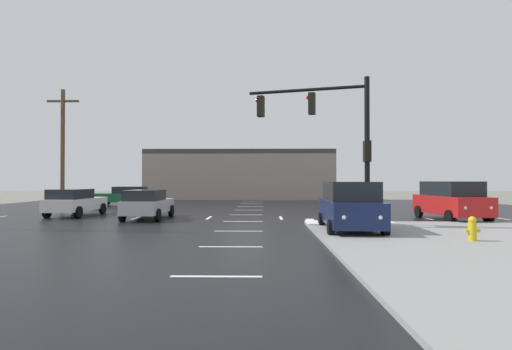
% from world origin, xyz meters
% --- Properties ---
extents(ground_plane, '(120.00, 120.00, 0.00)m').
position_xyz_m(ground_plane, '(0.00, 0.00, 0.00)').
color(ground_plane, slate).
extents(road_asphalt, '(44.00, 44.00, 0.02)m').
position_xyz_m(road_asphalt, '(0.00, 0.00, 0.01)').
color(road_asphalt, black).
rests_on(road_asphalt, ground_plane).
extents(snow_strip_curbside, '(4.00, 1.60, 0.06)m').
position_xyz_m(snow_strip_curbside, '(5.00, -4.00, 0.17)').
color(snow_strip_curbside, white).
rests_on(snow_strip_curbside, sidewalk_corner).
extents(lane_markings, '(36.15, 36.15, 0.01)m').
position_xyz_m(lane_markings, '(1.20, -1.38, 0.02)').
color(lane_markings, silver).
rests_on(lane_markings, road_asphalt).
extents(traffic_signal_mast, '(5.19, 1.67, 6.38)m').
position_xyz_m(traffic_signal_mast, '(4.08, -4.94, 4.37)').
color(traffic_signal_mast, black).
rests_on(traffic_signal_mast, sidewalk_corner).
extents(fire_hydrant, '(0.48, 0.26, 0.79)m').
position_xyz_m(fire_hydrant, '(7.82, -9.37, 0.54)').
color(fire_hydrant, gold).
rests_on(fire_hydrant, sidewalk_corner).
extents(strip_building_background, '(20.25, 8.00, 5.40)m').
position_xyz_m(strip_building_background, '(-1.52, 24.01, 2.70)').
color(strip_building_background, gray).
rests_on(strip_building_background, ground_plane).
extents(suv_red, '(2.48, 4.95, 2.03)m').
position_xyz_m(suv_red, '(10.85, -1.11, 1.09)').
color(suv_red, '#B21919').
rests_on(suv_red, road_asphalt).
extents(sedan_green, '(4.59, 2.15, 1.58)m').
position_xyz_m(sedan_green, '(-10.39, 10.75, 0.85)').
color(sedan_green, '#195933').
rests_on(sedan_green, road_asphalt).
extents(suv_navy, '(2.30, 4.89, 2.03)m').
position_xyz_m(suv_navy, '(4.51, -6.23, 1.09)').
color(suv_navy, '#141E47').
rests_on(suv_navy, road_asphalt).
extents(sedan_white, '(2.20, 4.61, 1.58)m').
position_xyz_m(sedan_white, '(-10.01, 1.10, 0.85)').
color(sedan_white, white).
rests_on(sedan_white, road_asphalt).
extents(sedan_silver, '(2.02, 4.54, 1.58)m').
position_xyz_m(sedan_silver, '(-5.21, -0.79, 0.85)').
color(sedan_silver, '#B7BABF').
rests_on(sedan_silver, road_asphalt).
extents(utility_pole_far, '(2.20, 0.28, 8.39)m').
position_xyz_m(utility_pole_far, '(-12.85, 5.37, 4.40)').
color(utility_pole_far, brown).
rests_on(utility_pole_far, ground_plane).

